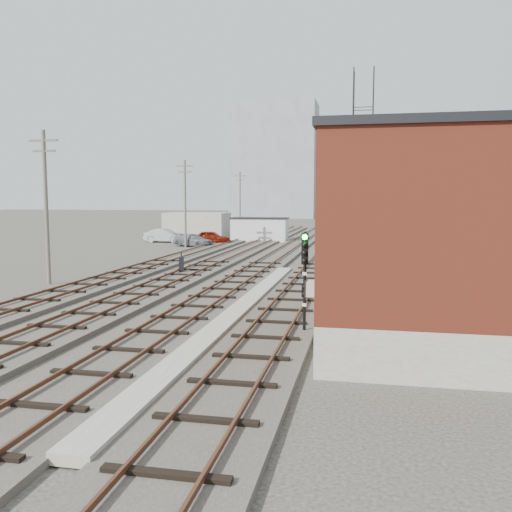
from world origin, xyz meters
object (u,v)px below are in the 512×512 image
(car_red, at_px, (211,237))
(car_silver, at_px, (165,236))
(signal_mast, at_px, (305,276))
(car_grey, at_px, (193,240))
(switch_stand, at_px, (181,265))
(site_trailer, at_px, (260,229))

(car_red, xyz_separation_m, car_silver, (-5.84, 0.93, 0.04))
(signal_mast, bearing_deg, car_silver, 117.45)
(car_grey, bearing_deg, switch_stand, -143.89)
(switch_stand, bearing_deg, car_silver, 95.40)
(car_grey, bearing_deg, car_silver, 67.63)
(switch_stand, bearing_deg, car_grey, 88.21)
(site_trailer, bearing_deg, signal_mast, -77.08)
(site_trailer, xyz_separation_m, car_silver, (-10.45, -3.72, -0.65))
(site_trailer, distance_m, car_red, 6.59)
(signal_mast, distance_m, car_red, 41.39)
(car_red, relative_size, car_silver, 0.92)
(car_grey, bearing_deg, signal_mast, -135.76)
(car_red, bearing_deg, signal_mast, -164.92)
(car_silver, distance_m, car_grey, 6.54)
(signal_mast, xyz_separation_m, switch_stand, (-9.81, 14.47, -1.57))
(car_red, height_order, car_grey, car_red)
(car_silver, bearing_deg, site_trailer, -69.25)
(car_red, bearing_deg, car_silver, 75.12)
(switch_stand, xyz_separation_m, car_grey, (-5.93, 20.71, -0.01))
(car_silver, bearing_deg, car_grey, -131.37)
(car_grey, bearing_deg, site_trailer, -14.51)
(signal_mast, distance_m, site_trailer, 44.49)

